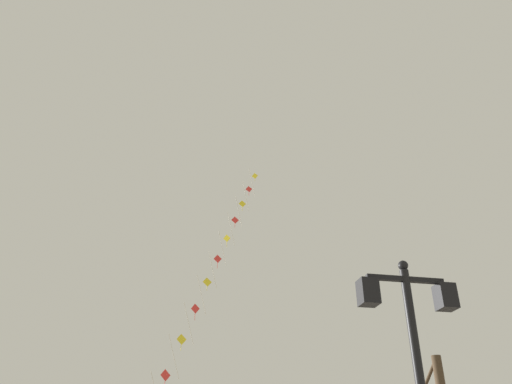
% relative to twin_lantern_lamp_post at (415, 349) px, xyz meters
% --- Properties ---
extents(twin_lantern_lamp_post, '(1.57, 0.28, 4.57)m').
position_rel_twin_lantern_lamp_post_xyz_m(twin_lantern_lamp_post, '(0.00, 0.00, 0.00)').
color(twin_lantern_lamp_post, black).
rests_on(twin_lantern_lamp_post, ground_plane).
extents(kite_train, '(6.82, 10.92, 18.87)m').
position_rel_twin_lantern_lamp_post_xyz_m(kite_train, '(-1.39, 16.42, 6.84)').
color(kite_train, brown).
rests_on(kite_train, ground_plane).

